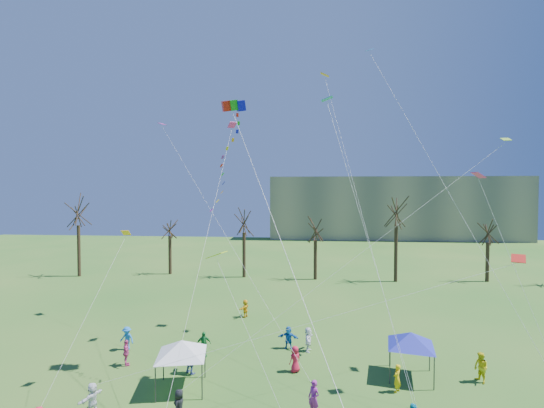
# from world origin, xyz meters

# --- Properties ---
(distant_building) EXTENTS (60.00, 14.00, 15.00)m
(distant_building) POSITION_xyz_m (22.00, 82.00, 7.50)
(distant_building) COLOR gray
(distant_building) RESTS_ON ground
(bare_tree_row) EXTENTS (70.66, 7.80, 11.41)m
(bare_tree_row) POSITION_xyz_m (1.91, 35.84, 7.20)
(bare_tree_row) COLOR black
(bare_tree_row) RESTS_ON ground
(big_box_kite) EXTENTS (4.47, 8.17, 21.86)m
(big_box_kite) POSITION_xyz_m (-4.46, 9.37, 13.33)
(big_box_kite) COLOR red
(big_box_kite) RESTS_ON ground
(canopy_tent_white) EXTENTS (3.82, 3.82, 2.92)m
(canopy_tent_white) POSITION_xyz_m (-6.97, 7.44, 2.47)
(canopy_tent_white) COLOR #3F3F44
(canopy_tent_white) RESTS_ON ground
(canopy_tent_blue) EXTENTS (3.72, 3.72, 2.85)m
(canopy_tent_blue) POSITION_xyz_m (6.81, 10.09, 2.41)
(canopy_tent_blue) COLOR #3F3F44
(canopy_tent_blue) RESTS_ON ground
(festival_crowd) EXTENTS (26.43, 21.37, 1.84)m
(festival_crowd) POSITION_xyz_m (-1.40, 8.21, 0.86)
(festival_crowd) COLOR red
(festival_crowd) RESTS_ON ground
(small_kites_aloft) EXTENTS (27.05, 19.93, 32.13)m
(small_kites_aloft) POSITION_xyz_m (0.84, 11.02, 13.63)
(small_kites_aloft) COLOR #FFB50D
(small_kites_aloft) RESTS_ON ground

